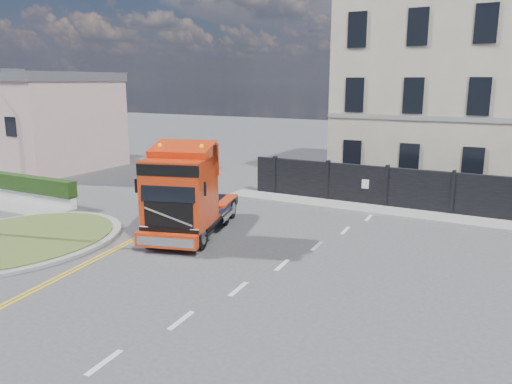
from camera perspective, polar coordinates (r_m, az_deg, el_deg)
The scene contains 9 objects.
ground at distance 18.57m, azimuth -4.74°, elevation -6.39°, with size 120.00×120.00×0.00m, color #424244.
traffic_island at distance 21.21m, azimuth -25.54°, elevation -4.95°, with size 6.80×6.80×0.17m.
hedge_wall at distance 28.35m, azimuth -25.55°, elevation 0.60°, with size 8.00×0.55×1.35m.
pavement_side at distance 27.88m, azimuth -27.23°, elevation -1.21°, with size 8.50×1.80×0.10m, color gray.
seaside_bldg_pink at distance 38.08m, azimuth -23.04°, elevation 7.03°, with size 8.00×8.00×6.00m, color #C4A199.
hoarding_fence at distance 24.37m, azimuth 20.49°, elevation -0.12°, with size 18.80×0.25×2.00m.
georgian_building at distance 31.36m, azimuth 22.22°, elevation 11.21°, with size 12.30×10.30×12.80m.
pavement_far at distance 23.80m, azimuth 18.69°, elevation -2.61°, with size 20.00×1.60×0.12m, color gray.
truck at distance 19.50m, azimuth -8.06°, elevation -0.54°, with size 3.92×6.50×3.66m.
Camera 1 is at (9.70, -14.64, 6.02)m, focal length 35.00 mm.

